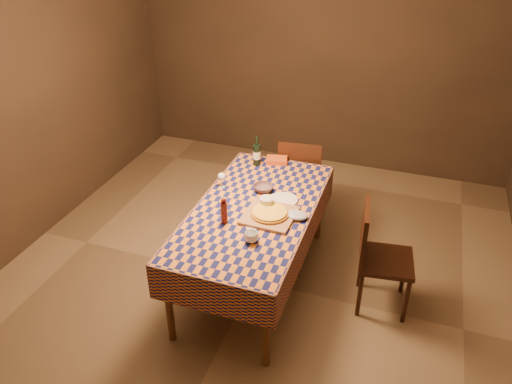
% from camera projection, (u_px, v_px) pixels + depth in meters
% --- Properties ---
extents(room, '(5.00, 5.10, 2.70)m').
position_uv_depth(room, '(254.00, 144.00, 3.74)').
color(room, brown).
rests_on(room, ground).
extents(dining_table, '(0.94, 1.84, 0.77)m').
position_uv_depth(dining_table, '(254.00, 217.00, 4.08)').
color(dining_table, brown).
rests_on(dining_table, ground).
extents(cutting_board, '(0.41, 0.41, 0.02)m').
position_uv_depth(cutting_board, '(269.00, 215.00, 3.94)').
color(cutting_board, '#996948').
rests_on(cutting_board, dining_table).
extents(pizza, '(0.37, 0.37, 0.03)m').
position_uv_depth(pizza, '(270.00, 213.00, 3.92)').
color(pizza, '#9C621A').
rests_on(pizza, cutting_board).
extents(pepper_mill, '(0.06, 0.06, 0.22)m').
position_uv_depth(pepper_mill, '(224.00, 211.00, 3.82)').
color(pepper_mill, '#4C1311').
rests_on(pepper_mill, dining_table).
extents(bowl, '(0.22, 0.22, 0.05)m').
position_uv_depth(bowl, '(263.00, 188.00, 4.27)').
color(bowl, '#5C434D').
rests_on(bowl, dining_table).
extents(wine_glass, '(0.08, 0.08, 0.14)m').
position_uv_depth(wine_glass, '(221.00, 177.00, 4.29)').
color(wine_glass, silver).
rests_on(wine_glass, dining_table).
extents(wine_bottle, '(0.09, 0.09, 0.29)m').
position_uv_depth(wine_bottle, '(257.00, 154.00, 4.64)').
color(wine_bottle, black).
rests_on(wine_bottle, dining_table).
extents(deli_tub, '(0.13, 0.13, 0.10)m').
position_uv_depth(deli_tub, '(267.00, 203.00, 4.03)').
color(deli_tub, silver).
rests_on(deli_tub, dining_table).
extents(takeout_container, '(0.22, 0.18, 0.05)m').
position_uv_depth(takeout_container, '(277.00, 160.00, 4.72)').
color(takeout_container, '#B54417').
rests_on(takeout_container, dining_table).
extents(white_plate, '(0.24, 0.24, 0.01)m').
position_uv_depth(white_plate, '(283.00, 200.00, 4.14)').
color(white_plate, silver).
rests_on(white_plate, dining_table).
extents(tumbler, '(0.13, 0.13, 0.08)m').
position_uv_depth(tumbler, '(251.00, 237.00, 3.64)').
color(tumbler, silver).
rests_on(tumbler, dining_table).
extents(flour_patch, '(0.31, 0.27, 0.00)m').
position_uv_depth(flour_patch, '(263.00, 222.00, 3.88)').
color(flour_patch, silver).
rests_on(flour_patch, dining_table).
extents(flour_bag, '(0.21, 0.18, 0.05)m').
position_uv_depth(flour_bag, '(297.00, 215.00, 3.91)').
color(flour_bag, '#9EA7CA').
rests_on(flour_bag, dining_table).
extents(chair_far, '(0.46, 0.47, 0.93)m').
position_uv_depth(chair_far, '(300.00, 176.00, 5.01)').
color(chair_far, black).
rests_on(chair_far, ground).
extents(chair_right, '(0.48, 0.47, 0.93)m').
position_uv_depth(chair_right, '(377.00, 252.00, 3.95)').
color(chair_right, black).
rests_on(chair_right, ground).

